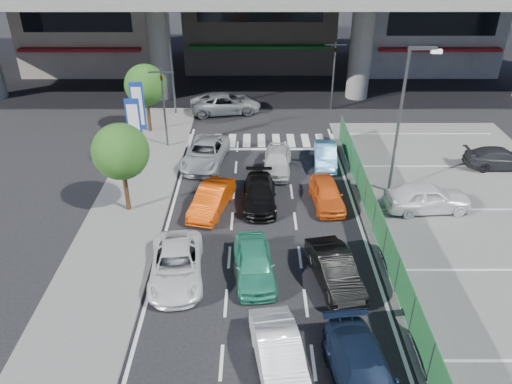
{
  "coord_description": "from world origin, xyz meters",
  "views": [
    {
      "loc": [
        -0.41,
        -18.11,
        13.76
      ],
      "look_at": [
        -0.38,
        3.04,
        1.67
      ],
      "focal_mm": 35.0,
      "sensor_mm": 36.0,
      "label": 1
    }
  ],
  "objects_px": {
    "signboard_far": "(138,108)",
    "parked_sedan_white": "(428,197)",
    "street_lamp_left": "(173,51)",
    "sedan_black_mid": "(260,194)",
    "street_lamp_right": "(404,110)",
    "taxi_orange_left": "(212,199)",
    "tree_near": "(121,152)",
    "traffic_light_left": "(162,89)",
    "tree_far": "(145,85)",
    "sedan_white_mid_left": "(176,265)",
    "hatch_black_mid_right": "(335,270)",
    "signboard_near": "(135,127)",
    "minivan_navy_back": "(364,376)",
    "kei_truck_front_right": "(325,155)",
    "traffic_cone": "(368,194)",
    "crossing_wagon_silver": "(226,103)",
    "taxi_teal_mid": "(254,263)",
    "sedan_white_front_mid": "(277,160)",
    "hatch_white_back_mid": "(279,356)",
    "parked_sedan_dgrey": "(500,158)",
    "traffic_light_right": "(335,59)",
    "wagon_silver_front_left": "(205,153)",
    "taxi_orange_right": "(327,194)"
  },
  "relations": [
    {
      "from": "traffic_light_right",
      "to": "sedan_white_mid_left",
      "type": "xyz_separation_m",
      "value": [
        -9.25,
        -20.4,
        -3.28
      ]
    },
    {
      "from": "traffic_light_left",
      "to": "sedan_white_front_mid",
      "type": "bearing_deg",
      "value": -26.11
    },
    {
      "from": "street_lamp_left",
      "to": "minivan_navy_back",
      "type": "bearing_deg",
      "value": -69.53
    },
    {
      "from": "sedan_black_mid",
      "to": "hatch_black_mid_right",
      "type": "bearing_deg",
      "value": -64.81
    },
    {
      "from": "street_lamp_right",
      "to": "taxi_orange_left",
      "type": "relative_size",
      "value": 1.99
    },
    {
      "from": "hatch_white_back_mid",
      "to": "parked_sedan_white",
      "type": "relative_size",
      "value": 0.95
    },
    {
      "from": "sedan_white_mid_left",
      "to": "signboard_near",
      "type": "bearing_deg",
      "value": 104.84
    },
    {
      "from": "taxi_orange_left",
      "to": "sedan_white_front_mid",
      "type": "distance_m",
      "value": 5.72
    },
    {
      "from": "street_lamp_right",
      "to": "hatch_white_back_mid",
      "type": "distance_m",
      "value": 14.65
    },
    {
      "from": "signboard_far",
      "to": "sedan_white_mid_left",
      "type": "bearing_deg",
      "value": -72.74
    },
    {
      "from": "street_lamp_left",
      "to": "sedan_black_mid",
      "type": "height_order",
      "value": "street_lamp_left"
    },
    {
      "from": "wagon_silver_front_left",
      "to": "sedan_white_front_mid",
      "type": "bearing_deg",
      "value": -4.29
    },
    {
      "from": "hatch_black_mid_right",
      "to": "sedan_black_mid",
      "type": "xyz_separation_m",
      "value": [
        -3.07,
        6.41,
        -0.07
      ]
    },
    {
      "from": "signboard_far",
      "to": "sedan_black_mid",
      "type": "relative_size",
      "value": 1.11
    },
    {
      "from": "tree_near",
      "to": "hatch_white_back_mid",
      "type": "distance_m",
      "value": 12.98
    },
    {
      "from": "street_lamp_left",
      "to": "street_lamp_right",
      "type": "bearing_deg",
      "value": -41.63
    },
    {
      "from": "traffic_cone",
      "to": "taxi_teal_mid",
      "type": "bearing_deg",
      "value": -133.78
    },
    {
      "from": "street_lamp_right",
      "to": "taxi_orange_right",
      "type": "relative_size",
      "value": 2.14
    },
    {
      "from": "sedan_white_front_mid",
      "to": "parked_sedan_dgrey",
      "type": "relative_size",
      "value": 0.97
    },
    {
      "from": "street_lamp_right",
      "to": "taxi_teal_mid",
      "type": "xyz_separation_m",
      "value": [
        -7.64,
        -7.31,
        -4.08
      ]
    },
    {
      "from": "hatch_white_back_mid",
      "to": "crossing_wagon_silver",
      "type": "height_order",
      "value": "crossing_wagon_silver"
    },
    {
      "from": "traffic_light_left",
      "to": "sedan_white_mid_left",
      "type": "relative_size",
      "value": 1.11
    },
    {
      "from": "tree_far",
      "to": "sedan_white_mid_left",
      "type": "height_order",
      "value": "tree_far"
    },
    {
      "from": "signboard_far",
      "to": "minivan_navy_back",
      "type": "distance_m",
      "value": 21.18
    },
    {
      "from": "signboard_far",
      "to": "traffic_cone",
      "type": "relative_size",
      "value": 7.38
    },
    {
      "from": "street_lamp_left",
      "to": "signboard_far",
      "type": "distance_m",
      "value": 7.32
    },
    {
      "from": "signboard_near",
      "to": "sedan_black_mid",
      "type": "height_order",
      "value": "signboard_near"
    },
    {
      "from": "traffic_light_right",
      "to": "parked_sedan_dgrey",
      "type": "xyz_separation_m",
      "value": [
        8.8,
        -10.13,
        -3.27
      ]
    },
    {
      "from": "crossing_wagon_silver",
      "to": "traffic_light_left",
      "type": "bearing_deg",
      "value": 140.45
    },
    {
      "from": "crossing_wagon_silver",
      "to": "parked_sedan_dgrey",
      "type": "xyz_separation_m",
      "value": [
        16.99,
        -9.48,
        -0.07
      ]
    },
    {
      "from": "tree_near",
      "to": "traffic_cone",
      "type": "xyz_separation_m",
      "value": [
        12.61,
        1.03,
        -3.01
      ]
    },
    {
      "from": "traffic_light_left",
      "to": "street_lamp_right",
      "type": "relative_size",
      "value": 0.65
    },
    {
      "from": "signboard_far",
      "to": "parked_sedan_white",
      "type": "bearing_deg",
      "value": -23.63
    },
    {
      "from": "hatch_white_back_mid",
      "to": "sedan_black_mid",
      "type": "bearing_deg",
      "value": 83.6
    },
    {
      "from": "traffic_light_right",
      "to": "hatch_black_mid_right",
      "type": "height_order",
      "value": "traffic_light_right"
    },
    {
      "from": "tree_near",
      "to": "traffic_light_left",
      "type": "bearing_deg",
      "value": 84.29
    },
    {
      "from": "traffic_light_left",
      "to": "sedan_white_front_mid",
      "type": "xyz_separation_m",
      "value": [
        7.08,
        -3.47,
        -3.25
      ]
    },
    {
      "from": "minivan_navy_back",
      "to": "sedan_white_mid_left",
      "type": "distance_m",
      "value": 8.92
    },
    {
      "from": "traffic_cone",
      "to": "sedan_white_mid_left",
      "type": "bearing_deg",
      "value": -145.54
    },
    {
      "from": "tree_near",
      "to": "sedan_black_mid",
      "type": "xyz_separation_m",
      "value": [
        6.81,
        0.66,
        -2.77
      ]
    },
    {
      "from": "signboard_near",
      "to": "traffic_cone",
      "type": "relative_size",
      "value": 7.38
    },
    {
      "from": "street_lamp_right",
      "to": "taxi_orange_left",
      "type": "xyz_separation_m",
      "value": [
        -9.85,
        -1.95,
        -4.11
      ]
    },
    {
      "from": "tree_near",
      "to": "kei_truck_front_right",
      "type": "height_order",
      "value": "tree_near"
    },
    {
      "from": "street_lamp_left",
      "to": "sedan_white_mid_left",
      "type": "bearing_deg",
      "value": -82.44
    },
    {
      "from": "hatch_black_mid_right",
      "to": "tree_far",
      "type": "bearing_deg",
      "value": 111.67
    },
    {
      "from": "street_lamp_left",
      "to": "taxi_orange_left",
      "type": "xyz_separation_m",
      "value": [
        3.65,
        -13.95,
        -4.11
      ]
    },
    {
      "from": "traffic_cone",
      "to": "hatch_white_back_mid",
      "type": "bearing_deg",
      "value": -114.7
    },
    {
      "from": "traffic_light_right",
      "to": "traffic_cone",
      "type": "bearing_deg",
      "value": -89.56
    },
    {
      "from": "taxi_teal_mid",
      "to": "parked_sedan_white",
      "type": "relative_size",
      "value": 0.92
    },
    {
      "from": "tree_far",
      "to": "sedan_white_mid_left",
      "type": "xyz_separation_m",
      "value": [
        4.05,
        -15.9,
        -2.73
      ]
    }
  ]
}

